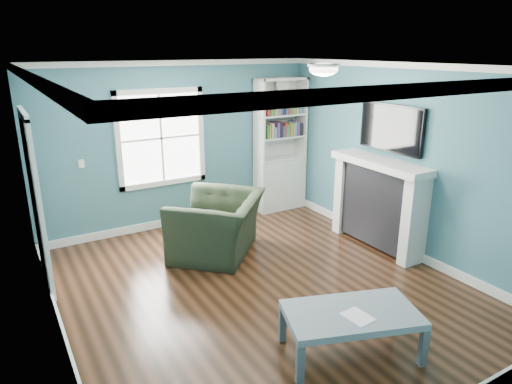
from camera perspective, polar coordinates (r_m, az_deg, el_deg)
floor at (r=5.67m, az=0.64°, el=-11.78°), size 5.00×5.00×0.00m
room_walls at (r=5.08m, az=0.70°, el=3.95°), size 5.00×5.00×5.00m
trim at (r=5.17m, az=0.68°, el=0.23°), size 4.50×5.00×2.60m
window at (r=7.20m, az=-11.77°, el=6.61°), size 1.40×0.06×1.50m
bookshelf at (r=8.04m, az=2.99°, el=4.26°), size 0.90×0.35×2.31m
fireplace at (r=6.76m, az=15.03°, el=-1.51°), size 0.44×1.58×1.30m
tv at (r=6.58m, az=16.53°, el=7.67°), size 0.06×1.10×0.65m
door at (r=5.88m, az=-25.84°, el=-1.08°), size 0.12×0.98×2.17m
ceiling_fixture at (r=5.54m, az=8.45°, el=15.03°), size 0.38×0.38×0.15m
light_switch at (r=6.97m, az=-20.99°, el=3.33°), size 0.08×0.01×0.12m
recliner at (r=6.34m, az=-4.90°, el=-2.96°), size 1.48×1.50×1.11m
coffee_table at (r=4.49m, az=11.84°, el=-15.03°), size 1.38×1.04×0.45m
paper_sheet at (r=4.39m, az=12.59°, el=-14.95°), size 0.23×0.28×0.00m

